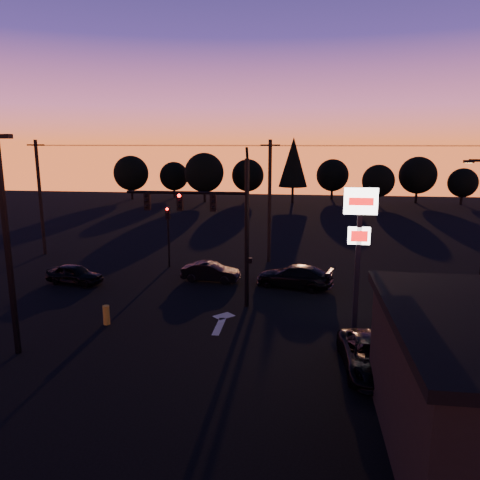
% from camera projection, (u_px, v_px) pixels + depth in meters
% --- Properties ---
extents(ground, '(120.00, 120.00, 0.00)m').
position_uv_depth(ground, '(205.00, 334.00, 21.92)').
color(ground, black).
rests_on(ground, ground).
extents(lane_arrow, '(1.20, 3.10, 0.01)m').
position_uv_depth(lane_arrow, '(221.00, 321.00, 23.48)').
color(lane_arrow, beige).
rests_on(lane_arrow, ground).
extents(traffic_signal_mast, '(6.79, 0.52, 8.58)m').
position_uv_depth(traffic_signal_mast, '(217.00, 217.00, 24.79)').
color(traffic_signal_mast, black).
rests_on(traffic_signal_mast, ground).
extents(secondary_signal, '(0.30, 0.31, 4.35)m').
position_uv_depth(secondary_signal, '(168.00, 228.00, 33.12)').
color(secondary_signal, black).
rests_on(secondary_signal, ground).
extents(parking_lot_light, '(1.25, 0.30, 9.14)m').
position_uv_depth(parking_lot_light, '(6.00, 232.00, 18.89)').
color(parking_lot_light, black).
rests_on(parking_lot_light, ground).
extents(pylon_sign, '(1.50, 0.28, 6.80)m').
position_uv_depth(pylon_sign, '(359.00, 229.00, 21.47)').
color(pylon_sign, black).
rests_on(pylon_sign, ground).
extents(utility_pole_0, '(1.40, 0.26, 9.00)m').
position_uv_depth(utility_pole_0, '(40.00, 197.00, 36.61)').
color(utility_pole_0, black).
rests_on(utility_pole_0, ground).
extents(utility_pole_1, '(1.40, 0.26, 9.00)m').
position_uv_depth(utility_pole_1, '(270.00, 201.00, 34.30)').
color(utility_pole_1, black).
rests_on(utility_pole_1, ground).
extents(power_wires, '(36.00, 1.22, 0.07)m').
position_uv_depth(power_wires, '(270.00, 146.00, 33.48)').
color(power_wires, black).
rests_on(power_wires, ground).
extents(bollard, '(0.32, 0.32, 0.96)m').
position_uv_depth(bollard, '(106.00, 315.00, 23.02)').
color(bollard, gold).
rests_on(bollard, ground).
extents(tree_0, '(5.36, 5.36, 6.74)m').
position_uv_depth(tree_0, '(131.00, 173.00, 72.41)').
color(tree_0, black).
rests_on(tree_0, ground).
extents(tree_1, '(4.54, 4.54, 5.71)m').
position_uv_depth(tree_1, '(174.00, 176.00, 74.68)').
color(tree_1, black).
rests_on(tree_1, ground).
extents(tree_2, '(5.77, 5.78, 7.26)m').
position_uv_depth(tree_2, '(204.00, 173.00, 68.87)').
color(tree_2, black).
rests_on(tree_2, ground).
extents(tree_3, '(4.95, 4.95, 6.22)m').
position_uv_depth(tree_3, '(248.00, 175.00, 72.11)').
color(tree_3, black).
rests_on(tree_3, ground).
extents(tree_4, '(4.18, 4.18, 9.50)m').
position_uv_depth(tree_4, '(293.00, 162.00, 67.85)').
color(tree_4, black).
rests_on(tree_4, ground).
extents(tree_5, '(4.95, 4.95, 6.22)m').
position_uv_depth(tree_5, '(333.00, 175.00, 72.38)').
color(tree_5, black).
rests_on(tree_5, ground).
extents(tree_6, '(4.54, 4.54, 5.71)m').
position_uv_depth(tree_6, '(378.00, 181.00, 65.86)').
color(tree_6, black).
rests_on(tree_6, ground).
extents(tree_7, '(5.36, 5.36, 6.74)m').
position_uv_depth(tree_7, '(418.00, 175.00, 67.87)').
color(tree_7, black).
rests_on(tree_7, ground).
extents(tree_8, '(4.12, 4.12, 5.19)m').
position_uv_depth(tree_8, '(463.00, 183.00, 66.32)').
color(tree_8, black).
rests_on(tree_8, ground).
extents(car_left, '(3.85, 2.11, 1.24)m').
position_uv_depth(car_left, '(75.00, 274.00, 29.60)').
color(car_left, black).
rests_on(car_left, ground).
extents(car_mid, '(3.82, 1.61, 1.23)m').
position_uv_depth(car_mid, '(211.00, 272.00, 30.16)').
color(car_mid, black).
rests_on(car_mid, ground).
extents(car_right, '(5.12, 3.17, 1.39)m').
position_uv_depth(car_right, '(294.00, 276.00, 28.90)').
color(car_right, black).
rests_on(car_right, ground).
extents(suv_parked, '(2.38, 4.68, 1.27)m').
position_uv_depth(suv_parked, '(370.00, 356.00, 18.30)').
color(suv_parked, black).
rests_on(suv_parked, ground).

